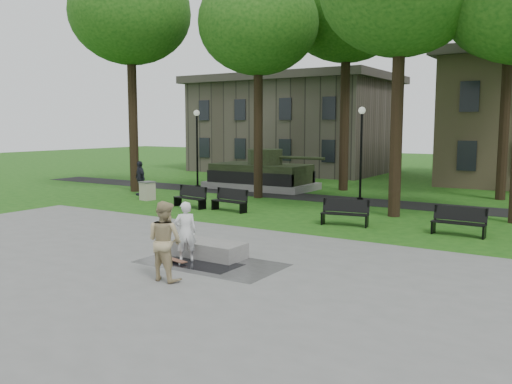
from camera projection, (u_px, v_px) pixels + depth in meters
ground at (204, 244)px, 17.53m from camera, size 120.00×120.00×0.00m
plaza at (80, 281)px, 13.33m from camera, size 22.00×16.00×0.02m
footpath at (348, 200)px, 27.61m from camera, size 44.00×2.60×0.01m
building_left at (294, 128)px, 45.16m from camera, size 15.00×10.00×7.20m
tree_0 at (130, 13)px, 30.21m from camera, size 6.80×6.80×12.97m
tree_1 at (258, 24)px, 27.63m from camera, size 6.20×6.20×11.63m
tree_4 at (347, 9)px, 30.75m from camera, size 7.20×7.20×13.50m
tree_5 at (511, 6)px, 26.76m from camera, size 6.40×6.40×12.44m
lamp_left at (197, 142)px, 32.81m from camera, size 0.36×0.36×4.73m
lamp_mid at (361, 146)px, 27.25m from camera, size 0.36×0.36×4.73m
tank_monument at (261, 175)px, 32.60m from camera, size 7.45×3.40×2.40m
puddle at (201, 264)px, 14.91m from camera, size 2.20×1.20×0.00m
concrete_block at (208, 249)px, 15.71m from camera, size 2.21×1.03×0.45m
skateboard at (176, 261)px, 15.06m from camera, size 0.80×0.36×0.07m
skateboarder at (185, 232)px, 15.10m from camera, size 0.73×0.72×1.70m
friend_watching at (165, 241)px, 13.26m from camera, size 0.99×0.79×1.97m
pedestrian_walker at (140, 178)px, 29.55m from camera, size 1.20×0.87×1.89m
park_bench_0 at (191, 196)px, 25.22m from camera, size 1.85×0.80×1.00m
park_bench_1 at (230, 199)px, 24.14m from camera, size 1.84×0.76×1.00m
park_bench_2 at (346, 212)px, 20.70m from camera, size 1.85×0.84×1.00m
park_bench_3 at (459, 221)px, 18.80m from camera, size 1.81×0.55×1.00m
trash_bin at (147, 191)px, 27.71m from camera, size 0.76×0.76×0.96m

